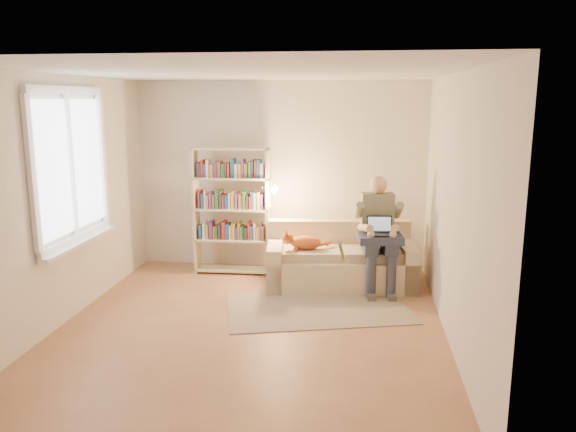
# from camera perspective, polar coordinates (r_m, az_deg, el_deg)

# --- Properties ---
(floor) EXTENTS (4.50, 4.50, 0.00)m
(floor) POSITION_cam_1_polar(r_m,az_deg,el_deg) (6.00, -3.80, -11.26)
(floor) COLOR #966644
(floor) RESTS_ON ground
(ceiling) EXTENTS (4.00, 4.50, 0.02)m
(ceiling) POSITION_cam_1_polar(r_m,az_deg,el_deg) (5.53, -4.17, 14.38)
(ceiling) COLOR white
(ceiling) RESTS_ON wall_back
(wall_left) EXTENTS (0.02, 4.50, 2.60)m
(wall_left) POSITION_cam_1_polar(r_m,az_deg,el_deg) (6.32, -22.08, 1.38)
(wall_left) COLOR silver
(wall_left) RESTS_ON floor
(wall_right) EXTENTS (0.02, 4.50, 2.60)m
(wall_right) POSITION_cam_1_polar(r_m,az_deg,el_deg) (5.59, 16.56, 0.51)
(wall_right) COLOR silver
(wall_right) RESTS_ON floor
(wall_back) EXTENTS (4.00, 0.02, 2.60)m
(wall_back) POSITION_cam_1_polar(r_m,az_deg,el_deg) (7.81, -0.79, 4.07)
(wall_back) COLOR silver
(wall_back) RESTS_ON floor
(wall_front) EXTENTS (4.00, 0.02, 2.60)m
(wall_front) POSITION_cam_1_polar(r_m,az_deg,el_deg) (3.51, -11.12, -5.78)
(wall_front) COLOR silver
(wall_front) RESTS_ON floor
(window) EXTENTS (0.12, 1.52, 1.69)m
(window) POSITION_cam_1_polar(r_m,az_deg,el_deg) (6.45, -20.86, 2.35)
(window) COLOR white
(window) RESTS_ON wall_left
(sofa) EXTENTS (1.94, 1.04, 0.79)m
(sofa) POSITION_cam_1_polar(r_m,az_deg,el_deg) (7.25, 5.34, -4.79)
(sofa) COLOR beige
(sofa) RESTS_ON floor
(person) EXTENTS (0.47, 0.68, 1.41)m
(person) POSITION_cam_1_polar(r_m,az_deg,el_deg) (7.03, 9.17, -1.20)
(person) COLOR gray
(person) RESTS_ON sofa
(cat) EXTENTS (0.58, 0.25, 0.22)m
(cat) POSITION_cam_1_polar(r_m,az_deg,el_deg) (7.03, 1.81, -2.65)
(cat) COLOR orange
(cat) RESTS_ON sofa
(blanket) EXTENTS (0.57, 0.49, 0.09)m
(blanket) POSITION_cam_1_polar(r_m,az_deg,el_deg) (6.91, 9.33, -2.22)
(blanket) COLOR #272C45
(blanket) RESTS_ON person
(laptop) EXTENTS (0.33, 0.30, 0.26)m
(laptop) POSITION_cam_1_polar(r_m,az_deg,el_deg) (6.90, 9.34, -1.38)
(laptop) COLOR black
(laptop) RESTS_ON blanket
(bookshelf) EXTENTS (1.15, 0.31, 1.74)m
(bookshelf) POSITION_cam_1_polar(r_m,az_deg,el_deg) (7.60, -5.71, 1.20)
(bookshelf) COLOR beige
(bookshelf) RESTS_ON floor
(rug) EXTENTS (2.28, 1.69, 0.01)m
(rug) POSITION_cam_1_polar(r_m,az_deg,el_deg) (6.50, 3.07, -9.35)
(rug) COLOR gray
(rug) RESTS_ON floor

